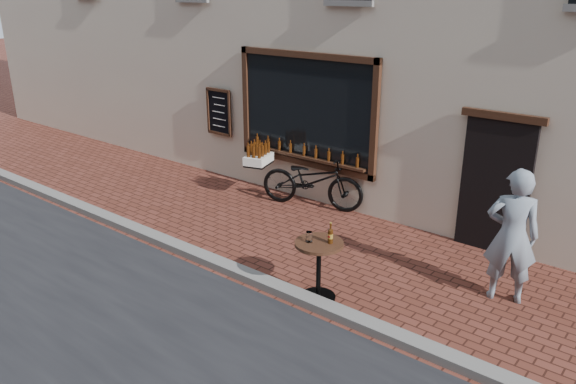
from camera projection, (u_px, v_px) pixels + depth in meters
The scene contains 5 objects.
ground at pixel (265, 296), 7.95m from camera, with size 90.00×90.00×0.00m, color #55261B.
kerb at pixel (274, 286), 8.08m from camera, with size 90.00×0.25×0.12m, color slate.
cargo_bicycle at pixel (310, 180), 11.01m from camera, with size 2.49×1.32×1.17m.
bistro_table at pixel (319, 258), 7.69m from camera, with size 0.67×0.67×1.16m.
pedestrian at pixel (512, 236), 7.57m from camera, with size 0.70×0.46×1.92m, color gray.
Camera 1 is at (4.61, -5.23, 4.12)m, focal length 35.00 mm.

